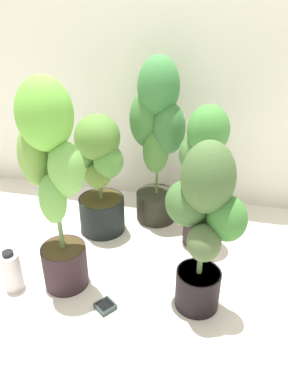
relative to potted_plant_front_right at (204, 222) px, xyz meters
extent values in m
plane|color=silver|center=(-0.32, 0.14, -0.46)|extent=(8.00, 8.00, 0.00)
cube|color=silver|center=(-0.32, 0.99, 0.54)|extent=(3.20, 0.01, 2.00)
cylinder|color=black|center=(0.00, 0.00, -0.36)|extent=(0.20, 0.20, 0.19)
cylinder|color=#432E19|center=(0.00, 0.00, -0.28)|extent=(0.18, 0.18, 0.02)
cylinder|color=#607D47|center=(0.00, 0.00, 0.00)|extent=(0.02, 0.02, 0.53)
ellipsoid|color=#446233|center=(0.00, 0.00, 0.20)|extent=(0.28, 0.28, 0.30)
ellipsoid|color=#406633|center=(-0.07, 0.03, 0.06)|extent=(0.25, 0.25, 0.20)
ellipsoid|color=#3B7932|center=(0.09, -0.02, 0.04)|extent=(0.21, 0.20, 0.20)
ellipsoid|color=#4A6238|center=(0.01, -0.06, -0.06)|extent=(0.16, 0.17, 0.16)
cylinder|color=#29281D|center=(-0.33, 0.69, -0.37)|extent=(0.25, 0.25, 0.18)
cylinder|color=#3F2C22|center=(-0.33, 0.69, -0.28)|extent=(0.23, 0.23, 0.02)
cylinder|color=olive|center=(-0.33, 0.69, 0.09)|extent=(0.02, 0.02, 0.74)
ellipsoid|color=#3D7F40|center=(-0.33, 0.69, 0.37)|extent=(0.24, 0.24, 0.33)
ellipsoid|color=#447C3A|center=(-0.39, 0.71, 0.18)|extent=(0.29, 0.29, 0.33)
ellipsoid|color=#3C723B|center=(-0.26, 0.66, 0.15)|extent=(0.26, 0.26, 0.29)
ellipsoid|color=#497B35|center=(-0.32, 0.64, 0.02)|extent=(0.18, 0.18, 0.26)
cylinder|color=#2E1F23|center=(-0.64, 0.00, -0.35)|extent=(0.21, 0.21, 0.22)
cylinder|color=#3E3219|center=(-0.64, 0.00, -0.25)|extent=(0.20, 0.20, 0.02)
cylinder|color=#5D7B47|center=(-0.64, 0.00, 0.12)|extent=(0.02, 0.02, 0.73)
ellipsoid|color=#68B53C|center=(-0.64, 0.00, 0.40)|extent=(0.29, 0.29, 0.30)
ellipsoid|color=#71A143|center=(-0.72, 0.03, 0.21)|extent=(0.20, 0.20, 0.28)
ellipsoid|color=#6FB14D|center=(-0.57, -0.01, 0.18)|extent=(0.22, 0.22, 0.24)
ellipsoid|color=#6BAB4D|center=(-0.63, -0.05, 0.05)|extent=(0.13, 0.13, 0.23)
cylinder|color=black|center=(-0.62, 0.49, -0.35)|extent=(0.27, 0.27, 0.22)
cylinder|color=#3E3518|center=(-0.62, 0.49, -0.25)|extent=(0.25, 0.25, 0.02)
cylinder|color=#567D45|center=(-0.62, 0.49, -0.03)|extent=(0.02, 0.02, 0.43)
ellipsoid|color=#538133|center=(-0.62, 0.49, 0.13)|extent=(0.33, 0.33, 0.25)
ellipsoid|color=#54873C|center=(-0.70, 0.51, 0.02)|extent=(0.25, 0.25, 0.17)
ellipsoid|color=#568F3E|center=(-0.55, 0.47, 0.01)|extent=(0.20, 0.22, 0.19)
ellipsoid|color=olive|center=(-0.61, 0.44, -0.07)|extent=(0.15, 0.13, 0.14)
cylinder|color=black|center=(-0.03, 0.49, -0.35)|extent=(0.19, 0.19, 0.21)
cylinder|color=#432F1B|center=(-0.03, 0.49, -0.26)|extent=(0.17, 0.17, 0.02)
cylinder|color=#5D753D|center=(-0.03, 0.49, 0.02)|extent=(0.03, 0.03, 0.53)
ellipsoid|color=#418437|center=(-0.03, 0.49, 0.22)|extent=(0.30, 0.30, 0.26)
ellipsoid|color=#49753D|center=(-0.09, 0.51, 0.08)|extent=(0.24, 0.24, 0.21)
cube|color=#2B3736|center=(-0.40, -0.12, -0.45)|extent=(0.11, 0.11, 0.02)
cube|color=black|center=(-0.40, -0.12, -0.43)|extent=(0.09, 0.09, 0.00)
cylinder|color=silver|center=(-0.88, -0.08, -0.36)|extent=(0.09, 0.09, 0.20)
cylinder|color=black|center=(-0.88, -0.08, -0.25)|extent=(0.05, 0.05, 0.02)
camera|label=1|loc=(0.03, -1.23, 0.80)|focal=33.62mm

